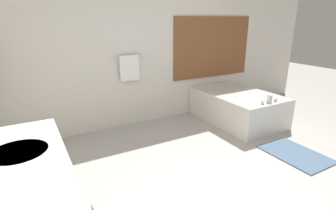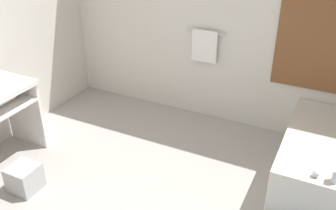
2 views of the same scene
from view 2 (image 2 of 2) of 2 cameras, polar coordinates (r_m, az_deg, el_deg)
name	(u,v)px [view 2 (image 2 of 2)]	position (r m, az deg, el deg)	size (l,w,h in m)	color
wall_back_with_blinds	(237,19)	(4.51, 10.41, 12.82)	(7.40, 0.13, 2.70)	silver
bathtub	(334,161)	(4.08, 24.02, -7.81)	(0.99, 1.50, 0.63)	silver
waste_bin	(25,178)	(4.02, -21.01, -10.35)	(0.27, 0.27, 0.27)	#B2B2B2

